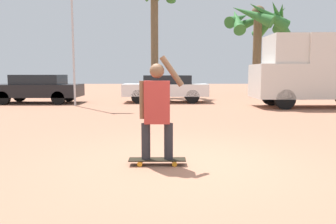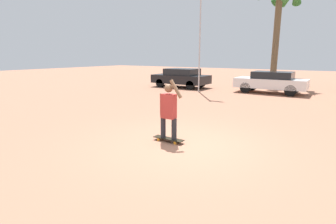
# 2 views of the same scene
# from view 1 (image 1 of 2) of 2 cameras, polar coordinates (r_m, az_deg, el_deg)

# --- Properties ---
(ground_plane) EXTENTS (80.00, 80.00, 0.00)m
(ground_plane) POSITION_cam_1_polar(r_m,az_deg,el_deg) (5.26, 3.26, -9.16)
(ground_plane) COLOR #A36B51
(skateboard) EXTENTS (0.90, 0.23, 0.10)m
(skateboard) POSITION_cam_1_polar(r_m,az_deg,el_deg) (5.23, -1.88, -8.38)
(skateboard) COLOR black
(skateboard) RESTS_ON ground_plane
(person_skateboarder) EXTENTS (0.69, 0.22, 1.62)m
(person_skateboarder) POSITION_cam_1_polar(r_m,az_deg,el_deg) (5.07, -1.93, 1.02)
(person_skateboarder) COLOR #28282D
(person_skateboarder) RESTS_ON skateboard
(camper_van) EXTENTS (5.40, 2.01, 3.03)m
(camper_van) POSITION_cam_1_polar(r_m,az_deg,el_deg) (15.40, 25.12, 6.86)
(camper_van) COLOR black
(camper_van) RESTS_ON ground_plane
(parked_car_white) EXTENTS (4.20, 1.77, 1.34)m
(parked_car_white) POSITION_cam_1_polar(r_m,az_deg,el_deg) (16.44, -0.38, 4.27)
(parked_car_white) COLOR black
(parked_car_white) RESTS_ON ground_plane
(parked_car_black) EXTENTS (4.10, 1.93, 1.37)m
(parked_car_black) POSITION_cam_1_polar(r_m,az_deg,el_deg) (17.15, -21.69, 3.91)
(parked_car_black) COLOR black
(parked_car_black) RESTS_ON ground_plane
(palm_tree_near_van) EXTENTS (4.43, 4.41, 5.97)m
(palm_tree_near_van) POSITION_cam_1_polar(r_m,az_deg,el_deg) (22.61, 15.63, 14.86)
(palm_tree_near_van) COLOR brown
(palm_tree_near_van) RESTS_ON ground_plane
(flagpole) EXTENTS (0.83, 0.12, 8.08)m
(flagpole) POSITION_cam_1_polar(r_m,az_deg,el_deg) (15.40, -16.26, 17.77)
(flagpole) COLOR #B7B7BC
(flagpole) RESTS_ON ground_plane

